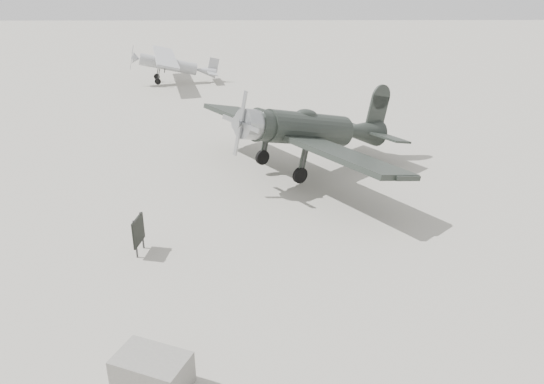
{
  "coord_description": "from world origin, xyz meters",
  "views": [
    {
      "loc": [
        1.69,
        -19.08,
        9.92
      ],
      "look_at": [
        1.91,
        0.1,
        1.5
      ],
      "focal_mm": 35.0,
      "sensor_mm": 36.0,
      "label": 1
    }
  ],
  "objects_px": {
    "lowwing_monoplane": "(314,130)",
    "sign_board": "(138,231)",
    "equipment_block": "(152,372)",
    "highwing_monoplane": "(172,62)"
  },
  "relations": [
    {
      "from": "lowwing_monoplane",
      "to": "sign_board",
      "type": "bearing_deg",
      "value": -167.31
    },
    {
      "from": "lowwing_monoplane",
      "to": "highwing_monoplane",
      "type": "xyz_separation_m",
      "value": [
        -10.45,
        21.36,
        -0.45
      ]
    },
    {
      "from": "sign_board",
      "to": "lowwing_monoplane",
      "type": "bearing_deg",
      "value": 55.83
    },
    {
      "from": "equipment_block",
      "to": "sign_board",
      "type": "xyz_separation_m",
      "value": [
        -1.77,
        6.7,
        0.43
      ]
    },
    {
      "from": "equipment_block",
      "to": "lowwing_monoplane",
      "type": "bearing_deg",
      "value": 70.23
    },
    {
      "from": "lowwing_monoplane",
      "to": "sign_board",
      "type": "height_order",
      "value": "lowwing_monoplane"
    },
    {
      "from": "highwing_monoplane",
      "to": "equipment_block",
      "type": "height_order",
      "value": "highwing_monoplane"
    },
    {
      "from": "lowwing_monoplane",
      "to": "equipment_block",
      "type": "height_order",
      "value": "lowwing_monoplane"
    },
    {
      "from": "sign_board",
      "to": "equipment_block",
      "type": "bearing_deg",
      "value": -67.65
    },
    {
      "from": "lowwing_monoplane",
      "to": "highwing_monoplane",
      "type": "distance_m",
      "value": 23.78
    }
  ]
}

